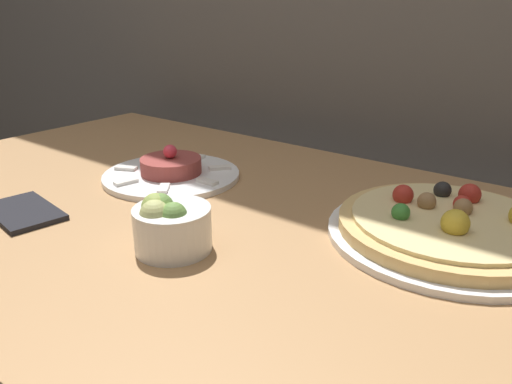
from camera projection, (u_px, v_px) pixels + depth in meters
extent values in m
cube|color=#AD7F51|center=(244.00, 230.00, 0.75)|extent=(1.48, 0.78, 0.03)
cylinder|color=#AD7F51|center=(141.00, 251.00, 1.52)|extent=(0.06, 0.06, 0.75)
cylinder|color=white|center=(447.00, 235.00, 0.68)|extent=(0.32, 0.32, 0.01)
cylinder|color=#DBB26B|center=(449.00, 226.00, 0.68)|extent=(0.30, 0.30, 0.02)
cylinder|color=beige|center=(450.00, 218.00, 0.67)|extent=(0.26, 0.26, 0.01)
sphere|color=#997047|center=(427.00, 201.00, 0.70)|extent=(0.03, 0.03, 0.03)
sphere|color=#B22D23|center=(403.00, 195.00, 0.72)|extent=(0.03, 0.03, 0.03)
sphere|color=#B22D23|center=(462.00, 204.00, 0.69)|extent=(0.02, 0.02, 0.02)
sphere|color=gold|center=(455.00, 223.00, 0.63)|extent=(0.04, 0.04, 0.04)
sphere|color=black|center=(442.00, 190.00, 0.74)|extent=(0.03, 0.03, 0.03)
sphere|color=#387F33|center=(401.00, 212.00, 0.67)|extent=(0.02, 0.02, 0.02)
sphere|color=#997047|center=(463.00, 208.00, 0.68)|extent=(0.03, 0.03, 0.03)
sphere|color=#B22D23|center=(470.00, 194.00, 0.72)|extent=(0.03, 0.03, 0.03)
cylinder|color=white|center=(172.00, 175.00, 0.91)|extent=(0.25, 0.25, 0.01)
cylinder|color=#933D38|center=(171.00, 166.00, 0.91)|extent=(0.11, 0.11, 0.03)
sphere|color=#E0384C|center=(170.00, 151.00, 0.90)|extent=(0.02, 0.02, 0.02)
cube|color=white|center=(207.00, 182.00, 0.86)|extent=(0.04, 0.02, 0.01)
cube|color=white|center=(220.00, 168.00, 0.93)|extent=(0.04, 0.04, 0.01)
cube|color=white|center=(197.00, 158.00, 0.99)|extent=(0.02, 0.04, 0.01)
cube|color=white|center=(158.00, 158.00, 0.98)|extent=(0.04, 0.03, 0.01)
cube|color=white|center=(126.00, 168.00, 0.93)|extent=(0.04, 0.03, 0.01)
cube|color=white|center=(126.00, 182.00, 0.86)|extent=(0.02, 0.04, 0.01)
cube|color=white|center=(164.00, 189.00, 0.83)|extent=(0.04, 0.04, 0.01)
cylinder|color=white|center=(173.00, 229.00, 0.64)|extent=(0.10, 0.10, 0.06)
sphere|color=#8EA34C|center=(156.00, 208.00, 0.64)|extent=(0.04, 0.04, 0.04)
sphere|color=#668E42|center=(160.00, 207.00, 0.64)|extent=(0.04, 0.04, 0.04)
sphere|color=#B7BC70|center=(153.00, 213.00, 0.63)|extent=(0.03, 0.03, 0.03)
sphere|color=#B7BC70|center=(155.00, 215.00, 0.62)|extent=(0.04, 0.04, 0.04)
sphere|color=#668E42|center=(172.00, 215.00, 0.62)|extent=(0.03, 0.03, 0.03)
sphere|color=#A3B25B|center=(170.00, 213.00, 0.63)|extent=(0.02, 0.02, 0.02)
cube|color=black|center=(23.00, 212.00, 0.76)|extent=(0.15, 0.10, 0.01)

